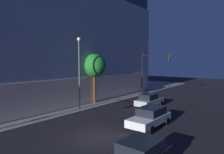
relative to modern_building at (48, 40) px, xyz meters
The scene contains 7 objects.
ground_plane 23.76m from the modern_building, 115.28° to the right, with size 120.00×120.00×0.00m, color black.
modern_building is the anchor object (origin of this frame).
traffic_light_far_corner 17.98m from the modern_building, 55.50° to the right, with size 0.50×5.54×7.00m.
street_lamp_sidewalk 13.89m from the modern_building, 109.37° to the right, with size 0.44×0.44×8.23m.
sidewalk_tree 12.35m from the modern_building, 94.24° to the right, with size 3.04×3.04×6.49m.
car_white 23.78m from the modern_building, 102.05° to the right, with size 4.83×2.19×1.66m.
car_silver 20.12m from the modern_building, 83.52° to the right, with size 4.51×2.09×1.65m.
Camera 1 is at (-10.70, -9.91, 5.66)m, focal length 31.98 mm.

